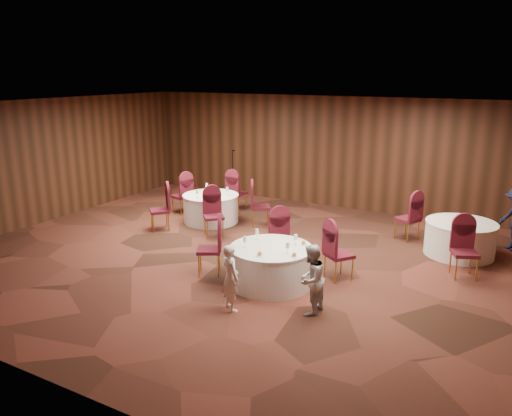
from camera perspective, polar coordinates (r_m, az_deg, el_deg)
The scene contains 14 objects.
ground at distance 10.74m, azimuth -1.46°, elevation -5.78°, with size 12.00×12.00×0.00m, color black.
room_shell at distance 10.19m, azimuth -1.53°, elevation 4.57°, with size 12.00×12.00×12.00m.
table_main at distance 9.36m, azimuth 1.72°, elevation -6.59°, with size 1.55×1.55×0.74m.
table_left at distance 13.24m, azimuth -5.18°, elevation -0.01°, with size 1.47×1.47×0.74m.
table_right at distance 11.70m, azimuth 22.27°, elevation -3.21°, with size 1.49×1.49×0.74m.
chairs_main at distance 9.99m, azimuth 2.06°, elevation -4.39°, with size 3.05×2.07×1.00m.
chairs_left at distance 13.18m, azimuth -5.18°, elevation 0.49°, with size 3.16×3.18×1.00m.
chairs_right at distance 11.37m, azimuth 19.60°, elevation -2.81°, with size 2.17×2.47×1.00m.
tabletop_main at distance 9.09m, azimuth 2.57°, elevation -4.16°, with size 1.13×1.05×0.22m.
tabletop_left at distance 13.13m, azimuth -5.22°, elevation 1.87°, with size 0.81×0.83×0.22m.
tabletop_right at distance 11.28m, azimuth 23.14°, elevation -1.20°, with size 0.08×0.08×0.22m.
mic_stand at distance 15.30m, azimuth -2.65°, elevation 2.48°, with size 0.24×0.24×1.59m.
woman_a at distance 8.34m, azimuth -2.92°, elevation -7.95°, with size 0.42×0.28×1.16m, color white.
woman_b at distance 8.26m, azimuth 6.28°, elevation -8.12°, with size 0.58×0.45×1.19m, color silver.
Camera 1 is at (5.07, -8.63, 3.88)m, focal length 35.00 mm.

